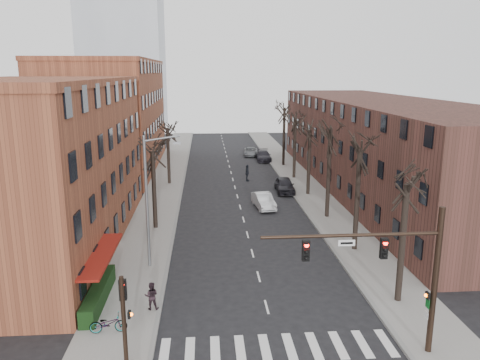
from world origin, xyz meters
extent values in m
plane|color=black|center=(0.00, 0.00, 0.00)|extent=(160.00, 160.00, 0.00)
cube|color=gray|center=(-8.00, 35.00, 0.07)|extent=(4.00, 90.00, 0.15)
cube|color=gray|center=(8.00, 35.00, 0.07)|extent=(4.00, 90.00, 0.15)
cube|color=brown|center=(-16.00, 15.00, 6.00)|extent=(12.00, 26.00, 12.00)
cube|color=brown|center=(-16.00, 44.00, 7.00)|extent=(12.00, 28.00, 14.00)
cube|color=#502C25|center=(16.00, 30.00, 5.00)|extent=(12.00, 50.00, 10.00)
cube|color=maroon|center=(-9.40, 6.00, 0.00)|extent=(1.20, 7.00, 0.15)
cube|color=black|center=(-9.50, 5.00, 0.65)|extent=(0.80, 6.00, 1.00)
cylinder|color=black|center=(7.00, -1.00, 3.60)|extent=(0.28, 0.28, 7.20)
cylinder|color=black|center=(3.00, -1.00, 6.00)|extent=(8.00, 0.16, 0.16)
cube|color=black|center=(4.50, -1.00, 5.35)|extent=(0.32, 0.22, 0.95)
cube|color=black|center=(1.00, -1.00, 5.35)|extent=(0.32, 0.22, 0.95)
cube|color=silver|center=(2.80, -1.00, 5.65)|extent=(0.75, 0.04, 0.28)
cube|color=black|center=(6.72, -1.00, 3.00)|extent=(0.12, 0.30, 0.30)
cylinder|color=black|center=(-7.00, -1.00, 2.20)|extent=(0.20, 0.20, 4.40)
cube|color=black|center=(-7.00, -0.82, 3.70)|extent=(0.32, 0.22, 0.95)
cube|color=black|center=(-6.75, -1.00, 2.60)|extent=(0.12, 0.30, 0.30)
cylinder|color=slate|center=(-7.20, 10.00, 4.50)|extent=(0.20, 0.20, 9.00)
cylinder|color=slate|center=(-6.10, 10.00, 8.80)|extent=(2.39, 0.12, 0.46)
cube|color=slate|center=(-5.10, 10.00, 8.50)|extent=(0.50, 0.22, 0.14)
imported|color=silver|center=(2.24, 23.52, 0.72)|extent=(2.11, 4.55, 1.44)
imported|color=black|center=(5.30, 29.42, 0.81)|extent=(2.04, 4.79, 1.62)
imported|color=black|center=(5.30, 48.07, 0.73)|extent=(2.25, 5.13, 1.47)
imported|color=slate|center=(3.80, 52.30, 0.64)|extent=(2.54, 4.76, 1.27)
imported|color=black|center=(-6.41, 3.98, 0.94)|extent=(0.77, 0.61, 1.57)
imported|color=black|center=(1.68, 35.03, 0.99)|extent=(0.78, 1.25, 1.98)
imported|color=gray|center=(-8.31, 1.74, 0.64)|extent=(1.91, 0.80, 0.98)
camera|label=1|loc=(-3.30, -19.89, 12.99)|focal=35.00mm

